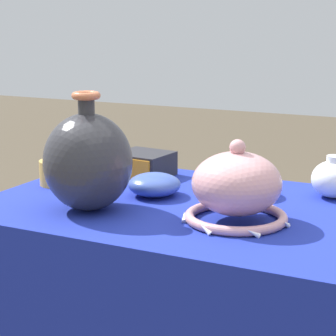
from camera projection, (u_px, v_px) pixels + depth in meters
display_table at (177, 245)px, 1.64m from camera, size 0.95×0.68×0.79m
vase_tall_bulbous at (88, 161)px, 1.55m from camera, size 0.21×0.21×0.28m
vase_dome_bell at (237, 189)px, 1.47m from camera, size 0.24×0.25×0.19m
mosaic_tile_box at (143, 164)px, 1.90m from camera, size 0.16×0.15×0.07m
bowl_shallow_cobalt at (154, 185)px, 1.69m from camera, size 0.14×0.14×0.06m
jar_round_porcelain at (334, 179)px, 1.67m from camera, size 0.12×0.12×0.11m
bowl_shallow_celadon at (248, 183)px, 1.70m from camera, size 0.13×0.13×0.06m
pot_squat_ochre at (60, 172)px, 1.81m from camera, size 0.11×0.11×0.07m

